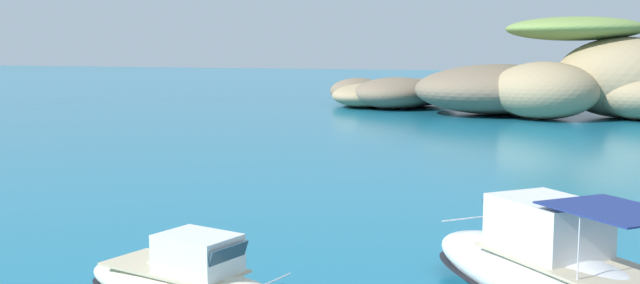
# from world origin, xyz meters

# --- Properties ---
(islet_large) EXTENTS (29.08, 20.79, 9.02)m
(islet_large) POSITION_xyz_m (9.60, 66.58, 3.27)
(islet_large) COLOR #9E8966
(islet_large) RESTS_ON ground
(islet_small) EXTENTS (16.32, 16.17, 3.19)m
(islet_small) POSITION_xyz_m (-8.19, 71.52, 1.42)
(islet_small) COLOR #9E8966
(islet_small) RESTS_ON ground
(motorboat_white) EXTENTS (8.32, 8.28, 2.83)m
(motorboat_white) POSITION_xyz_m (11.99, 13.62, 0.90)
(motorboat_white) COLOR white
(motorboat_white) RESTS_ON ground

